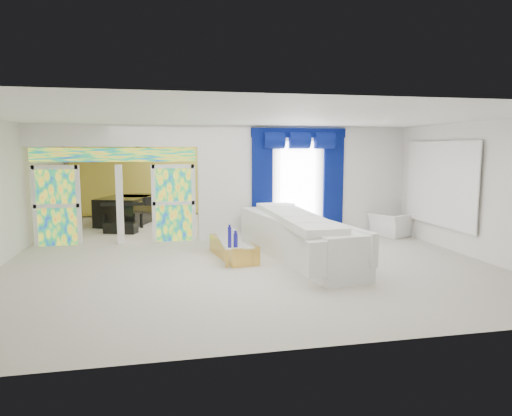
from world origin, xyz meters
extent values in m
plane|color=#B7AF9E|center=(0.00, 0.00, 0.00)|extent=(12.00, 12.00, 0.00)
cube|color=white|center=(2.15, 1.00, 1.50)|extent=(5.70, 0.18, 3.00)
cube|color=white|center=(-2.85, 1.00, 2.73)|extent=(4.30, 0.18, 0.55)
cube|color=#994C3F|center=(-4.28, 1.00, 1.00)|extent=(0.95, 0.04, 2.00)
cube|color=#994C3F|center=(-1.42, 1.00, 1.00)|extent=(0.95, 0.04, 2.00)
cube|color=#994C3F|center=(-2.85, 1.00, 2.25)|extent=(4.00, 0.05, 0.35)
cube|color=white|center=(1.90, 0.90, 1.45)|extent=(1.00, 0.02, 2.30)
cube|color=#030B45|center=(0.90, 0.87, 1.40)|extent=(0.55, 0.10, 2.80)
cube|color=#030B45|center=(2.90, 0.87, 1.40)|extent=(0.55, 0.10, 2.80)
cube|color=#030B45|center=(1.90, 0.87, 2.82)|extent=(2.60, 0.12, 0.25)
cube|color=white|center=(4.94, -1.00, 1.55)|extent=(0.04, 2.70, 1.90)
cube|color=gold|center=(0.00, 5.90, 1.50)|extent=(9.70, 0.12, 2.90)
cube|color=white|center=(1.14, -1.47, 0.44)|extent=(1.68, 4.68, 0.87)
cube|color=gold|center=(-0.21, -1.17, 0.20)|extent=(0.87, 1.87, 0.40)
cube|color=white|center=(1.82, 0.50, 0.20)|extent=(1.20, 0.50, 0.39)
cylinder|color=silver|center=(1.52, 0.50, 0.68)|extent=(0.36, 0.36, 0.58)
imported|color=white|center=(4.47, 0.53, 0.31)|extent=(1.15, 1.21, 0.63)
cube|color=black|center=(-2.90, 4.05, 0.44)|extent=(1.83, 2.08, 0.87)
cube|color=black|center=(-2.90, 2.45, 0.15)|extent=(0.98, 0.65, 0.31)
cube|color=#A97854|center=(-4.70, 2.05, 0.37)|extent=(0.59, 0.55, 0.74)
sphere|color=gold|center=(-2.30, 3.40, 2.65)|extent=(0.60, 0.60, 0.60)
cylinder|color=navy|center=(-0.28, -1.14, 0.54)|extent=(0.08, 0.08, 0.29)
cylinder|color=navy|center=(-0.24, -1.72, 0.52)|extent=(0.09, 0.09, 0.25)
cylinder|color=white|center=(-0.19, -1.41, 0.46)|extent=(0.10, 0.10, 0.13)
cylinder|color=silver|center=(-0.15, -0.89, 0.47)|extent=(0.11, 0.11, 0.14)
camera|label=1|loc=(-1.75, -11.04, 2.38)|focal=32.28mm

